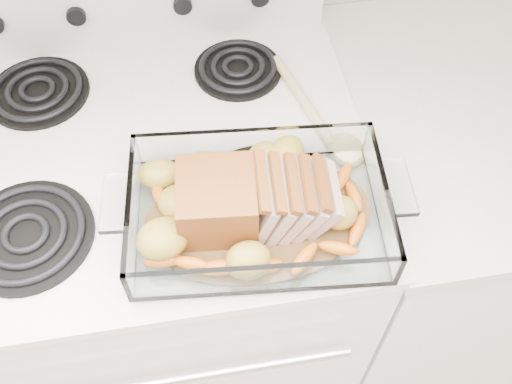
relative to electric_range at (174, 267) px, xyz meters
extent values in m
cube|color=white|center=(0.00, 0.00, -0.02)|extent=(0.76, 0.65, 0.92)
cylinder|color=silver|center=(0.00, -0.36, 0.26)|extent=(0.61, 0.02, 0.02)
cube|color=white|center=(0.00, 0.00, 0.44)|extent=(0.78, 0.67, 0.02)
cube|color=white|center=(0.00, 0.29, 0.54)|extent=(0.76, 0.06, 0.18)
cylinder|color=black|center=(-0.19, -0.16, 0.46)|extent=(0.21, 0.21, 0.01)
cylinder|color=black|center=(0.19, -0.16, 0.46)|extent=(0.25, 0.25, 0.01)
cylinder|color=black|center=(-0.19, 0.16, 0.46)|extent=(0.19, 0.19, 0.01)
cylinder|color=black|center=(0.19, 0.16, 0.46)|extent=(0.17, 0.17, 0.01)
cylinder|color=black|center=(-0.10, 0.26, 0.54)|extent=(0.04, 0.02, 0.04)
cylinder|color=black|center=(0.10, 0.26, 0.54)|extent=(0.04, 0.02, 0.04)
cube|color=white|center=(0.66, 0.00, -0.03)|extent=(0.55, 0.65, 0.90)
cube|color=silver|center=(0.66, 0.00, 0.43)|extent=(0.58, 0.68, 0.03)
cube|color=white|center=(0.17, -0.19, 0.47)|extent=(0.39, 0.26, 0.01)
cube|color=white|center=(0.17, -0.32, 0.50)|extent=(0.39, 0.01, 0.07)
cube|color=white|center=(0.17, -0.07, 0.50)|extent=(0.39, 0.01, 0.07)
cube|color=white|center=(-0.02, -0.19, 0.50)|extent=(0.01, 0.26, 0.07)
cube|color=white|center=(0.36, -0.19, 0.50)|extent=(0.01, 0.26, 0.07)
cylinder|color=#54391D|center=(0.17, -0.19, 0.47)|extent=(0.23, 0.23, 0.00)
cube|color=brown|center=(0.11, -0.19, 0.52)|extent=(0.12, 0.12, 0.09)
cube|color=tan|center=(0.18, -0.19, 0.51)|extent=(0.04, 0.11, 0.09)
cube|color=tan|center=(0.20, -0.19, 0.51)|extent=(0.05, 0.11, 0.09)
cube|color=tan|center=(0.22, -0.19, 0.51)|extent=(0.05, 0.11, 0.08)
cube|color=tan|center=(0.24, -0.19, 0.51)|extent=(0.05, 0.10, 0.08)
cube|color=tan|center=(0.27, -0.19, 0.51)|extent=(0.06, 0.10, 0.07)
ellipsoid|color=orange|center=(0.02, -0.28, 0.48)|extent=(0.06, 0.02, 0.02)
ellipsoid|color=orange|center=(0.29, -0.28, 0.48)|extent=(0.06, 0.02, 0.02)
ellipsoid|color=orange|center=(0.33, -0.17, 0.48)|extent=(0.06, 0.02, 0.02)
ellipsoid|color=orange|center=(0.01, -0.15, 0.48)|extent=(0.06, 0.02, 0.02)
ellipsoid|color=olive|center=(0.01, -0.11, 0.49)|extent=(0.07, 0.06, 0.05)
ellipsoid|color=olive|center=(0.19, -0.10, 0.49)|extent=(0.07, 0.06, 0.05)
ellipsoid|color=olive|center=(0.30, -0.22, 0.49)|extent=(0.07, 0.06, 0.05)
cylinder|color=#C9B190|center=(0.30, 0.05, 0.46)|extent=(0.08, 0.24, 0.02)
ellipsoid|color=#C9B190|center=(0.35, -0.08, 0.46)|extent=(0.06, 0.08, 0.02)
camera|label=1|loc=(0.09, -0.68, 1.22)|focal=40.00mm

